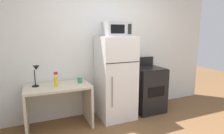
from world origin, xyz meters
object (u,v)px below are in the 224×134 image
at_px(desk, 58,99).
at_px(refrigerator, 116,78).
at_px(microwave, 116,29).
at_px(oven_range, 147,89).
at_px(spray_bottle, 56,81).
at_px(desk_lamp, 36,72).
at_px(coffee_mug, 80,80).

relative_size(desk, refrigerator, 0.69).
distance_m(microwave, oven_range, 1.43).
bearing_deg(refrigerator, spray_bottle, -177.69).
bearing_deg(spray_bottle, desk_lamp, 156.69).
relative_size(spray_bottle, oven_range, 0.23).
height_order(desk_lamp, spray_bottle, desk_lamp).
xyz_separation_m(coffee_mug, refrigerator, (0.68, -0.03, -0.02)).
distance_m(refrigerator, oven_range, 0.80).
bearing_deg(spray_bottle, oven_range, 1.92).
bearing_deg(coffee_mug, desk, -176.89).
bearing_deg(coffee_mug, oven_range, -0.61).
bearing_deg(oven_range, desk_lamp, 178.26).
bearing_deg(microwave, oven_range, 2.98).
bearing_deg(desk, desk_lamp, 167.65).
height_order(spray_bottle, coffee_mug, spray_bottle).
xyz_separation_m(desk_lamp, spray_bottle, (0.29, -0.13, -0.14)).
bearing_deg(coffee_mug, refrigerator, -2.73).
relative_size(desk, oven_range, 0.98).
bearing_deg(oven_range, refrigerator, -178.65).
bearing_deg(spray_bottle, coffee_mug, 10.52).
xyz_separation_m(desk, microwave, (1.07, -0.03, 1.17)).
xyz_separation_m(desk, coffee_mug, (0.39, 0.02, 0.28)).
height_order(desk_lamp, microwave, microwave).
bearing_deg(desk, microwave, -1.76).
distance_m(desk_lamp, oven_range, 2.19).
relative_size(spray_bottle, coffee_mug, 2.62).
distance_m(spray_bottle, coffee_mug, 0.42).
bearing_deg(desk_lamp, microwave, -4.25).
distance_m(refrigerator, microwave, 0.91).
height_order(coffee_mug, oven_range, oven_range).
bearing_deg(coffee_mug, microwave, -4.50).
xyz_separation_m(spray_bottle, coffee_mug, (0.41, 0.08, -0.05)).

